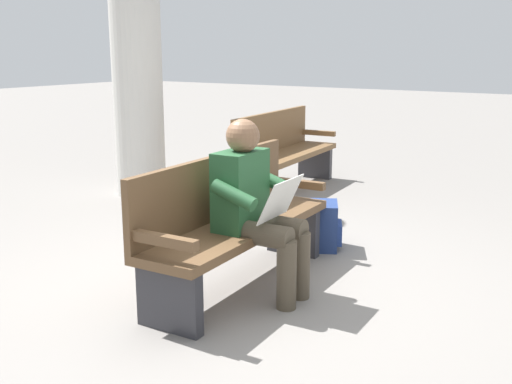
{
  "coord_description": "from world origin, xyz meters",
  "views": [
    {
      "loc": [
        3.33,
        2.28,
        1.62
      ],
      "look_at": [
        0.04,
        0.15,
        0.7
      ],
      "focal_mm": 43.17,
      "sensor_mm": 36.0,
      "label": 1
    }
  ],
  "objects_px": {
    "person_seated": "(255,204)",
    "bench_far": "(283,151)",
    "support_pillar": "(136,47)",
    "backpack": "(324,226)",
    "bench_near": "(232,221)"
  },
  "relations": [
    {
      "from": "backpack",
      "to": "support_pillar",
      "type": "xyz_separation_m",
      "value": [
        -0.63,
        -2.62,
        1.44
      ]
    },
    {
      "from": "person_seated",
      "to": "backpack",
      "type": "xyz_separation_m",
      "value": [
        -1.14,
        -0.06,
        -0.44
      ]
    },
    {
      "from": "bench_near",
      "to": "support_pillar",
      "type": "relative_size",
      "value": 0.56
    },
    {
      "from": "person_seated",
      "to": "bench_far",
      "type": "height_order",
      "value": "person_seated"
    },
    {
      "from": "backpack",
      "to": "bench_far",
      "type": "height_order",
      "value": "bench_far"
    },
    {
      "from": "support_pillar",
      "to": "person_seated",
      "type": "bearing_deg",
      "value": 56.6
    },
    {
      "from": "bench_near",
      "to": "bench_far",
      "type": "bearing_deg",
      "value": -159.02
    },
    {
      "from": "bench_near",
      "to": "support_pillar",
      "type": "bearing_deg",
      "value": -127.47
    },
    {
      "from": "person_seated",
      "to": "backpack",
      "type": "distance_m",
      "value": 1.22
    },
    {
      "from": "bench_near",
      "to": "person_seated",
      "type": "relative_size",
      "value": 1.54
    },
    {
      "from": "backpack",
      "to": "support_pillar",
      "type": "height_order",
      "value": "support_pillar"
    },
    {
      "from": "person_seated",
      "to": "bench_far",
      "type": "relative_size",
      "value": 0.64
    },
    {
      "from": "person_seated",
      "to": "backpack",
      "type": "relative_size",
      "value": 2.97
    },
    {
      "from": "bench_far",
      "to": "support_pillar",
      "type": "distance_m",
      "value": 2.0
    },
    {
      "from": "bench_near",
      "to": "support_pillar",
      "type": "height_order",
      "value": "support_pillar"
    }
  ]
}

